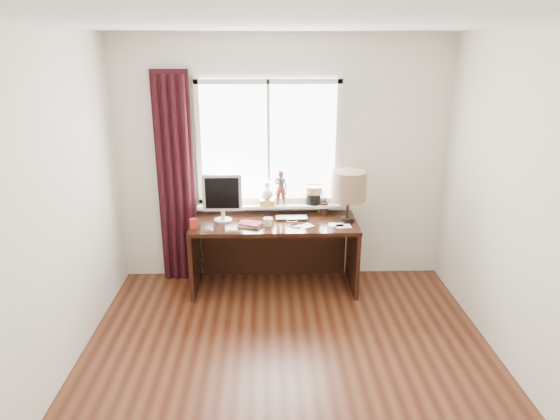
{
  "coord_description": "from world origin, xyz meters",
  "views": [
    {
      "loc": [
        -0.17,
        -3.19,
        2.47
      ],
      "look_at": [
        -0.05,
        1.25,
        1.0
      ],
      "focal_mm": 32.0,
      "sensor_mm": 36.0,
      "label": 1
    }
  ],
  "objects_px": {
    "desk": "(274,240)",
    "table_lamp": "(349,187)",
    "monitor": "(222,195)",
    "mug": "(268,222)",
    "laptop": "(292,218)",
    "red_cup": "(193,223)"
  },
  "relations": [
    {
      "from": "monitor",
      "to": "desk",
      "type": "bearing_deg",
      "value": 6.18
    },
    {
      "from": "laptop",
      "to": "red_cup",
      "type": "bearing_deg",
      "value": -166.48
    },
    {
      "from": "red_cup",
      "to": "desk",
      "type": "bearing_deg",
      "value": 18.33
    },
    {
      "from": "desk",
      "to": "table_lamp",
      "type": "height_order",
      "value": "table_lamp"
    },
    {
      "from": "red_cup",
      "to": "desk",
      "type": "distance_m",
      "value": 0.89
    },
    {
      "from": "monitor",
      "to": "mug",
      "type": "bearing_deg",
      "value": -21.45
    },
    {
      "from": "laptop",
      "to": "red_cup",
      "type": "xyz_separation_m",
      "value": [
        -0.99,
        -0.24,
        0.04
      ]
    },
    {
      "from": "desk",
      "to": "table_lamp",
      "type": "relative_size",
      "value": 3.27
    },
    {
      "from": "laptop",
      "to": "desk",
      "type": "relative_size",
      "value": 0.19
    },
    {
      "from": "laptop",
      "to": "table_lamp",
      "type": "height_order",
      "value": "table_lamp"
    },
    {
      "from": "desk",
      "to": "monitor",
      "type": "xyz_separation_m",
      "value": [
        -0.52,
        -0.06,
        0.52
      ]
    },
    {
      "from": "laptop",
      "to": "monitor",
      "type": "height_order",
      "value": "monitor"
    },
    {
      "from": "monitor",
      "to": "laptop",
      "type": "bearing_deg",
      "value": 2.45
    },
    {
      "from": "laptop",
      "to": "red_cup",
      "type": "relative_size",
      "value": 3.43
    },
    {
      "from": "monitor",
      "to": "table_lamp",
      "type": "relative_size",
      "value": 0.94
    },
    {
      "from": "mug",
      "to": "laptop",
      "type": "bearing_deg",
      "value": 40.47
    },
    {
      "from": "monitor",
      "to": "red_cup",
      "type": "bearing_deg",
      "value": -142.89
    },
    {
      "from": "red_cup",
      "to": "desk",
      "type": "relative_size",
      "value": 0.06
    },
    {
      "from": "mug",
      "to": "monitor",
      "type": "bearing_deg",
      "value": 158.55
    },
    {
      "from": "red_cup",
      "to": "laptop",
      "type": "bearing_deg",
      "value": 13.61
    },
    {
      "from": "monitor",
      "to": "table_lamp",
      "type": "height_order",
      "value": "table_lamp"
    },
    {
      "from": "mug",
      "to": "table_lamp",
      "type": "height_order",
      "value": "table_lamp"
    }
  ]
}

